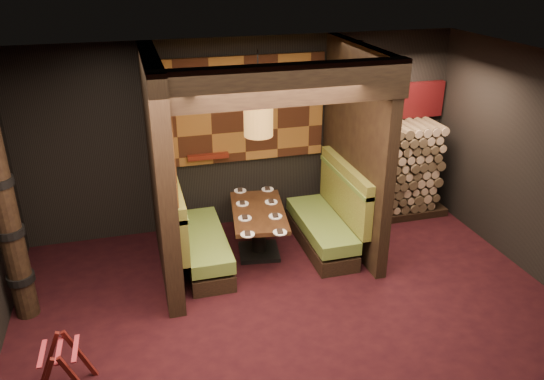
{
  "coord_description": "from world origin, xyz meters",
  "views": [
    {
      "loc": [
        -1.64,
        -4.61,
        3.91
      ],
      "look_at": [
        0.0,
        1.3,
        1.15
      ],
      "focal_mm": 35.0,
      "sensor_mm": 36.0,
      "label": 1
    }
  ],
  "objects_px": {
    "pendant_lamp": "(258,119)",
    "firewood_stack": "(393,171)",
    "booth_bench_left": "(196,238)",
    "booth_bench_right": "(328,221)",
    "luggage_rack": "(62,367)",
    "totem_column": "(9,225)",
    "dining_table": "(259,225)"
  },
  "relations": [
    {
      "from": "luggage_rack",
      "to": "totem_column",
      "type": "relative_size",
      "value": 0.26
    },
    {
      "from": "booth_bench_right",
      "to": "luggage_rack",
      "type": "height_order",
      "value": "booth_bench_right"
    },
    {
      "from": "dining_table",
      "to": "totem_column",
      "type": "height_order",
      "value": "totem_column"
    },
    {
      "from": "booth_bench_right",
      "to": "totem_column",
      "type": "relative_size",
      "value": 0.67
    },
    {
      "from": "firewood_stack",
      "to": "dining_table",
      "type": "bearing_deg",
      "value": -164.45
    },
    {
      "from": "dining_table",
      "to": "firewood_stack",
      "type": "distance_m",
      "value": 2.48
    },
    {
      "from": "booth_bench_right",
      "to": "firewood_stack",
      "type": "height_order",
      "value": "firewood_stack"
    },
    {
      "from": "luggage_rack",
      "to": "firewood_stack",
      "type": "height_order",
      "value": "firewood_stack"
    },
    {
      "from": "booth_bench_left",
      "to": "totem_column",
      "type": "relative_size",
      "value": 0.67
    },
    {
      "from": "booth_bench_left",
      "to": "dining_table",
      "type": "relative_size",
      "value": 1.15
    },
    {
      "from": "totem_column",
      "to": "firewood_stack",
      "type": "height_order",
      "value": "totem_column"
    },
    {
      "from": "booth_bench_left",
      "to": "booth_bench_right",
      "type": "xyz_separation_m",
      "value": [
        1.89,
        0.0,
        0.0
      ]
    },
    {
      "from": "pendant_lamp",
      "to": "firewood_stack",
      "type": "bearing_deg",
      "value": 16.67
    },
    {
      "from": "pendant_lamp",
      "to": "totem_column",
      "type": "bearing_deg",
      "value": -169.67
    },
    {
      "from": "booth_bench_left",
      "to": "dining_table",
      "type": "bearing_deg",
      "value": 2.67
    },
    {
      "from": "booth_bench_left",
      "to": "totem_column",
      "type": "distance_m",
      "value": 2.3
    },
    {
      "from": "pendant_lamp",
      "to": "luggage_rack",
      "type": "relative_size",
      "value": 1.71
    },
    {
      "from": "pendant_lamp",
      "to": "totem_column",
      "type": "xyz_separation_m",
      "value": [
        -2.97,
        -0.54,
        -0.81
      ]
    },
    {
      "from": "booth_bench_left",
      "to": "pendant_lamp",
      "type": "distance_m",
      "value": 1.82
    },
    {
      "from": "booth_bench_left",
      "to": "luggage_rack",
      "type": "distance_m",
      "value": 2.52
    },
    {
      "from": "booth_bench_left",
      "to": "luggage_rack",
      "type": "height_order",
      "value": "booth_bench_left"
    },
    {
      "from": "dining_table",
      "to": "pendant_lamp",
      "type": "bearing_deg",
      "value": -90.0
    },
    {
      "from": "booth_bench_left",
      "to": "luggage_rack",
      "type": "bearing_deg",
      "value": -128.19
    },
    {
      "from": "booth_bench_left",
      "to": "luggage_rack",
      "type": "xyz_separation_m",
      "value": [
        -1.56,
        -1.98,
        -0.09
      ]
    },
    {
      "from": "totem_column",
      "to": "booth_bench_left",
      "type": "bearing_deg",
      "value": 14.75
    },
    {
      "from": "dining_table",
      "to": "totem_column",
      "type": "xyz_separation_m",
      "value": [
        -2.97,
        -0.59,
        0.73
      ]
    },
    {
      "from": "booth_bench_right",
      "to": "luggage_rack",
      "type": "distance_m",
      "value": 3.98
    },
    {
      "from": "totem_column",
      "to": "booth_bench_right",
      "type": "bearing_deg",
      "value": 7.86
    },
    {
      "from": "dining_table",
      "to": "pendant_lamp",
      "type": "xyz_separation_m",
      "value": [
        -0.0,
        -0.05,
        1.54
      ]
    },
    {
      "from": "booth_bench_left",
      "to": "totem_column",
      "type": "height_order",
      "value": "totem_column"
    },
    {
      "from": "dining_table",
      "to": "luggage_rack",
      "type": "relative_size",
      "value": 2.2
    },
    {
      "from": "pendant_lamp",
      "to": "luggage_rack",
      "type": "distance_m",
      "value": 3.56
    }
  ]
}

